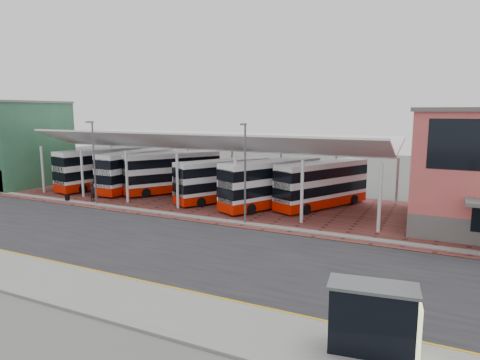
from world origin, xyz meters
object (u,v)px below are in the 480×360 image
at_px(bus_2, 172,173).
at_px(bus_shelter, 380,315).
at_px(bus_5, 322,185).
at_px(bus_1, 137,171).
at_px(bus_3, 223,181).
at_px(pedestrian, 93,192).
at_px(bus_4, 271,184).
at_px(bus_0, 103,169).

xyz_separation_m(bus_2, bus_shelter, (25.67, -23.43, -0.50)).
height_order(bus_5, bus_shelter, bus_5).
relative_size(bus_2, bus_shelter, 3.05).
relative_size(bus_1, bus_3, 1.10).
bearing_deg(pedestrian, bus_2, -41.22).
bearing_deg(bus_2, bus_5, 32.60).
bearing_deg(bus_shelter, bus_1, 134.48).
bearing_deg(bus_4, pedestrian, -135.98).
xyz_separation_m(bus_0, bus_3, (16.22, -0.38, -0.23)).
height_order(bus_2, bus_3, bus_2).
relative_size(bus_5, pedestrian, 5.54).
distance_m(bus_2, pedestrian, 8.70).
height_order(bus_5, pedestrian, bus_5).
bearing_deg(bus_shelter, bus_5, 102.18).
bearing_deg(bus_2, bus_shelter, -10.51).
distance_m(bus_1, bus_shelter, 37.85).
relative_size(bus_1, pedestrian, 5.84).
bearing_deg(bus_4, bus_3, -158.72).
relative_size(pedestrian, bus_shelter, 0.55).
height_order(bus_3, bus_4, bus_4).
relative_size(bus_5, bus_shelter, 3.03).
relative_size(bus_1, bus_4, 1.02).
bearing_deg(bus_1, bus_3, -3.66).
distance_m(bus_1, bus_2, 4.43).
xyz_separation_m(bus_0, pedestrian, (4.66, -6.36, -1.35)).
bearing_deg(bus_3, bus_4, 23.76).
xyz_separation_m(bus_2, bus_5, (16.91, 0.22, -0.08)).
xyz_separation_m(bus_3, pedestrian, (-11.56, -5.98, -1.12)).
distance_m(bus_4, pedestrian, 17.90).
bearing_deg(bus_2, bus_0, -141.40).
height_order(bus_4, bus_shelter, bus_4).
bearing_deg(bus_4, bus_1, -158.85).
bearing_deg(bus_5, pedestrian, -134.31).
distance_m(bus_2, bus_shelter, 34.76).
relative_size(bus_3, bus_4, 0.93).
bearing_deg(bus_shelter, bus_2, 129.46).
bearing_deg(bus_1, pedestrian, -88.33).
bearing_deg(pedestrian, bus_5, -81.12).
bearing_deg(bus_2, bus_4, 23.40).
bearing_deg(bus_5, bus_4, -128.02).
bearing_deg(bus_1, bus_5, 2.98).
bearing_deg(bus_5, bus_2, -153.35).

